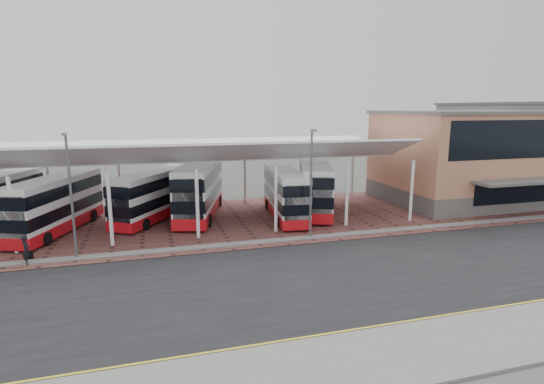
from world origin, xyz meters
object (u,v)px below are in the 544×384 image
object	(u,v)px
terminal	(475,156)
bus_3	(200,190)
bus_2	(154,196)
bus_5	(315,187)
bus_4	(285,194)
bus_1	(56,205)
pedestrian	(26,250)

from	to	relation	value
terminal	bus_3	size ratio (longest dim) A/B	1.56
bus_2	bus_5	xyz separation A→B (m)	(14.40, -1.09, 0.18)
bus_2	bus_4	distance (m)	11.34
bus_5	bus_4	bearing A→B (deg)	-139.64
terminal	bus_1	distance (m)	39.42
terminal	bus_5	size ratio (longest dim) A/B	1.64
bus_2	bus_3	bearing A→B (deg)	35.47
terminal	bus_4	distance (m)	21.10
bus_4	bus_2	bearing A→B (deg)	174.86
bus_1	bus_4	xyz separation A→B (m)	(18.43, -0.55, -0.07)
terminal	bus_2	distance (m)	32.11
bus_4	terminal	bearing A→B (deg)	10.53
terminal	bus_4	world-z (taller)	terminal
bus_1	bus_2	world-z (taller)	bus_1
bus_2	bus_4	world-z (taller)	bus_2
bus_1	bus_2	size ratio (longest dim) A/B	1.08
bus_1	bus_3	distance (m)	11.48
bus_3	pedestrian	bearing A→B (deg)	-126.01
bus_1	bus_3	xyz separation A→B (m)	(11.29, 2.04, 0.23)
terminal	bus_3	bearing A→B (deg)	177.32
terminal	pedestrian	xyz separation A→B (m)	(-39.76, -7.92, -3.69)
bus_5	pedestrian	size ratio (longest dim) A/B	6.14
bus_1	bus_4	distance (m)	18.44
bus_3	bus_4	distance (m)	7.60
bus_2	terminal	bearing A→B (deg)	30.58
bus_4	bus_1	bearing A→B (deg)	-174.67
bus_1	bus_5	distance (m)	21.75
terminal	bus_1	xyz separation A→B (m)	(-39.33, -0.73, -2.47)
terminal	bus_5	world-z (taller)	terminal
bus_1	bus_5	world-z (taller)	bus_5
terminal	bus_5	bearing A→B (deg)	179.93
terminal	bus_2	xyz separation A→B (m)	(-31.99, 1.11, -2.53)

